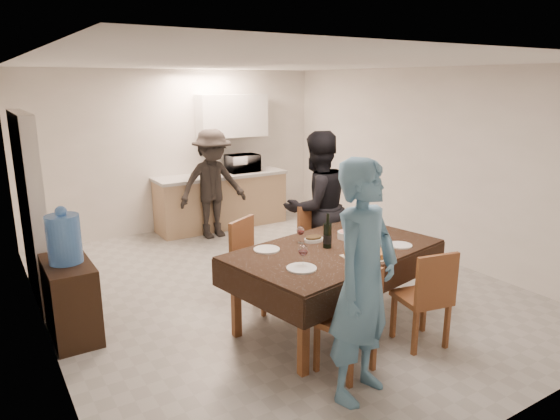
{
  "coord_description": "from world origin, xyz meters",
  "views": [
    {
      "loc": [
        -2.93,
        -4.79,
        2.41
      ],
      "look_at": [
        -0.11,
        -0.3,
        1.04
      ],
      "focal_mm": 32.0,
      "sensor_mm": 36.0,
      "label": 1
    }
  ],
  "objects": [
    {
      "name": "wine_glass_a",
      "position": [
        -0.53,
        -1.36,
        0.91
      ],
      "size": [
        0.09,
        0.09,
        0.2
      ],
      "primitive_type": null,
      "color": "white",
      "rests_on": "dining_table"
    },
    {
      "name": "person_kitchen",
      "position": [
        0.24,
        2.23,
        0.85
      ],
      "size": [
        1.1,
        0.63,
        1.71
      ],
      "primitive_type": "imported",
      "color": "black",
      "rests_on": "floor"
    },
    {
      "name": "chair_far_right",
      "position": [
        0.47,
        -0.46,
        0.61
      ],
      "size": [
        0.51,
        0.51,
        0.54
      ],
      "rotation": [
        0.0,
        0.0,
        3.27
      ],
      "color": "brown",
      "rests_on": "floor"
    },
    {
      "name": "kitchen_base_cabinet",
      "position": [
        0.6,
        2.68,
        0.43
      ],
      "size": [
        2.2,
        0.6,
        0.86
      ],
      "primitive_type": "cube",
      "color": "tan",
      "rests_on": "floor"
    },
    {
      "name": "wine_glass_c",
      "position": [
        -0.18,
        -0.81,
        0.9
      ],
      "size": [
        0.08,
        0.08,
        0.18
      ],
      "primitive_type": null,
      "color": "white",
      "rests_on": "dining_table"
    },
    {
      "name": "person_far",
      "position": [
        0.57,
        -0.06,
        0.93
      ],
      "size": [
        0.91,
        0.71,
        1.85
      ],
      "primitive_type": "imported",
      "rotation": [
        0.0,
        0.0,
        3.15
      ],
      "color": "black",
      "rests_on": "floor"
    },
    {
      "name": "mushroom_dish",
      "position": [
        -0.03,
        -0.83,
        0.83
      ],
      "size": [
        0.19,
        0.19,
        0.03
      ],
      "primitive_type": "cylinder",
      "color": "white",
      "rests_on": "dining_table"
    },
    {
      "name": "wine_bottle",
      "position": [
        -0.03,
        -1.06,
        0.98
      ],
      "size": [
        0.09,
        0.09,
        0.35
      ],
      "primitive_type": null,
      "color": "black",
      "rests_on": "dining_table"
    },
    {
      "name": "chair_near_right",
      "position": [
        0.47,
        -1.95,
        0.58
      ],
      "size": [
        0.5,
        0.51,
        0.51
      ],
      "rotation": [
        0.0,
        0.0,
        -0.2
      ],
      "color": "brown",
      "rests_on": "floor"
    },
    {
      "name": "wall_front",
      "position": [
        0.0,
        -3.0,
        1.3
      ],
      "size": [
        5.0,
        0.02,
        2.6
      ],
      "primitive_type": "cube",
      "color": "white",
      "rests_on": "floor"
    },
    {
      "name": "plate_near_right",
      "position": [
        0.62,
        -1.41,
        0.82
      ],
      "size": [
        0.24,
        0.24,
        0.01
      ],
      "primitive_type": "cylinder",
      "color": "white",
      "rests_on": "dining_table"
    },
    {
      "name": "wall_left",
      "position": [
        -2.5,
        0.0,
        1.3
      ],
      "size": [
        0.02,
        6.0,
        2.6
      ],
      "primitive_type": "cube",
      "color": "white",
      "rests_on": "floor"
    },
    {
      "name": "ceiling",
      "position": [
        0.0,
        0.0,
        2.6
      ],
      "size": [
        5.0,
        6.0,
        0.02
      ],
      "primitive_type": "cube",
      "color": "white",
      "rests_on": "wall_back"
    },
    {
      "name": "savoury_tart",
      "position": [
        0.12,
        -1.49,
        0.84
      ],
      "size": [
        0.46,
        0.36,
        0.05
      ],
      "primitive_type": "cube",
      "rotation": [
        0.0,
        0.0,
        -0.09
      ],
      "color": "#A97131",
      "rests_on": "dining_table"
    },
    {
      "name": "chair_near_left",
      "position": [
        -0.43,
        -1.95,
        0.57
      ],
      "size": [
        0.52,
        0.53,
        0.51
      ],
      "rotation": [
        0.0,
        0.0,
        0.26
      ],
      "color": "brown",
      "rests_on": "floor"
    },
    {
      "name": "microwave",
      "position": [
        1.01,
        2.68,
        1.06
      ],
      "size": [
        0.53,
        0.36,
        0.29
      ],
      "primitive_type": "imported",
      "rotation": [
        0.0,
        0.0,
        3.14
      ],
      "color": "white",
      "rests_on": "kitchen_worktop"
    },
    {
      "name": "kitchen_worktop",
      "position": [
        0.6,
        2.68,
        0.89
      ],
      "size": [
        2.24,
        0.64,
        0.05
      ],
      "primitive_type": "cube",
      "color": "#A8A8A3",
      "rests_on": "kitchen_base_cabinet"
    },
    {
      "name": "salad_bowl",
      "position": [
        0.32,
        -0.93,
        0.85
      ],
      "size": [
        0.19,
        0.19,
        0.07
      ],
      "primitive_type": "cylinder",
      "color": "white",
      "rests_on": "dining_table"
    },
    {
      "name": "console",
      "position": [
        -2.28,
        0.03,
        0.38
      ],
      "size": [
        0.41,
        0.82,
        0.76
      ],
      "primitive_type": "cube",
      "color": "black",
      "rests_on": "floor"
    },
    {
      "name": "dining_table",
      "position": [
        0.02,
        -1.11,
        0.77
      ],
      "size": [
        2.27,
        1.58,
        0.81
      ],
      "rotation": [
        0.0,
        0.0,
        0.19
      ],
      "color": "black",
      "rests_on": "floor"
    },
    {
      "name": "plate_far_left",
      "position": [
        -0.58,
        -0.81,
        0.82
      ],
      "size": [
        0.26,
        0.26,
        0.01
      ],
      "primitive_type": "cylinder",
      "color": "white",
      "rests_on": "dining_table"
    },
    {
      "name": "upper_cabinet",
      "position": [
        0.9,
        2.82,
        1.85
      ],
      "size": [
        1.2,
        0.34,
        0.7
      ],
      "primitive_type": "cube",
      "color": "white",
      "rests_on": "wall_back"
    },
    {
      "name": "wall_right",
      "position": [
        2.5,
        0.0,
        1.3
      ],
      "size": [
        0.02,
        6.0,
        2.6
      ],
      "primitive_type": "cube",
      "color": "white",
      "rests_on": "floor"
    },
    {
      "name": "plate_near_left",
      "position": [
        -0.58,
        -1.41,
        0.82
      ],
      "size": [
        0.27,
        0.27,
        0.02
      ],
      "primitive_type": "cylinder",
      "color": "white",
      "rests_on": "dining_table"
    },
    {
      "name": "stub_partition",
      "position": [
        -2.42,
        1.2,
        1.05
      ],
      "size": [
        0.15,
        1.4,
        2.1
      ],
      "primitive_type": "cube",
      "color": "beige",
      "rests_on": "floor"
    },
    {
      "name": "person_near",
      "position": [
        -0.53,
        -2.16,
        0.94
      ],
      "size": [
        0.8,
        0.65,
        1.89
      ],
      "primitive_type": "imported",
      "rotation": [
        0.0,
        0.0,
        0.33
      ],
      "color": "#5587A8",
      "rests_on": "floor"
    },
    {
      "name": "floor",
      "position": [
        0.0,
        0.0,
        0.0
      ],
      "size": [
        5.0,
        6.0,
        0.02
      ],
      "primitive_type": "cube",
      "color": "#A5A5A0",
      "rests_on": "ground"
    },
    {
      "name": "chair_far_left",
      "position": [
        -0.43,
        -0.45,
        0.6
      ],
      "size": [
        0.6,
        0.63,
        0.53
      ],
      "rotation": [
        0.0,
        0.0,
        3.65
      ],
      "color": "brown",
      "rests_on": "floor"
    },
    {
      "name": "wine_glass_b",
      "position": [
        0.57,
        -0.86,
        0.9
      ],
      "size": [
        0.08,
        0.08,
        0.18
      ],
      "primitive_type": null,
      "color": "white",
      "rests_on": "dining_table"
    },
    {
      "name": "plate_far_right",
      "position": [
        0.62,
        -0.81,
        0.82
      ],
      "size": [
        0.25,
        0.25,
        0.01
      ],
      "primitive_type": "cylinder",
      "color": "white",
      "rests_on": "dining_table"
    },
    {
      "name": "wall_back",
      "position": [
        0.0,
        3.0,
        1.3
      ],
      "size": [
        5.0,
        0.02,
        2.6
      ],
      "primitive_type": "cube",
      "color": "white",
      "rests_on": "floor"
    },
    {
      "name": "water_pitcher",
      "position": [
        0.37,
        -1.16,
        0.92
      ],
      "size": [
        0.14,
        0.14,
        0.21
      ],
      "primitive_type": "cylinder",
      "color": "white",
      "rests_on": "dining_table"
    },
    {
      "name": "water_jug",
      "position": [
        -2.28,
        0.03,
        0.99
      ],
      "size": [
        0.31,
        0.31,
        0.46
      ],
      "primitive_type": "cylinder",
      "color": "#4981CC",
      "rests_on": "console"
    }
  ]
}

